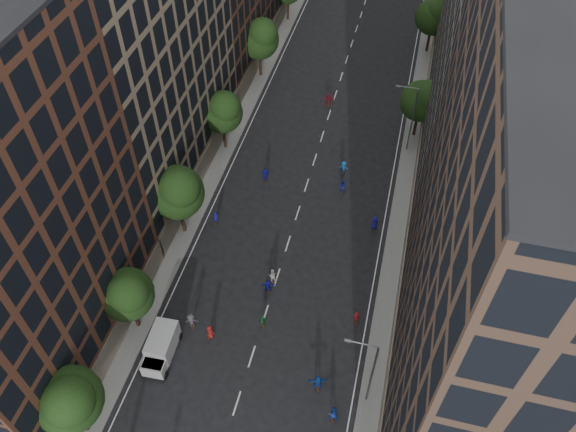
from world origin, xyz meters
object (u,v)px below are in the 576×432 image
object	(u,v)px
streetlamp_far	(411,116)
skater_2	(333,413)
streetlamp_near	(370,371)
cargo_van	(161,347)

from	to	relation	value
streetlamp_far	skater_2	distance (m)	35.60
streetlamp_near	streetlamp_far	bearing A→B (deg)	90.00
streetlamp_far	skater_2	xyz separation A→B (m)	(-2.26, -35.27, -4.27)
streetlamp_far	skater_2	world-z (taller)	streetlamp_far
streetlamp_far	cargo_van	distance (m)	38.09
streetlamp_near	skater_2	xyz separation A→B (m)	(-2.26, -2.27, -4.27)
cargo_van	skater_2	xyz separation A→B (m)	(15.92, -2.02, -0.43)
cargo_van	skater_2	world-z (taller)	cargo_van
streetlamp_far	skater_2	bearing A→B (deg)	-93.66
cargo_van	skater_2	distance (m)	16.05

